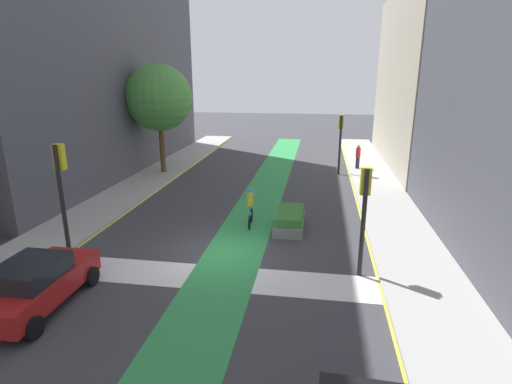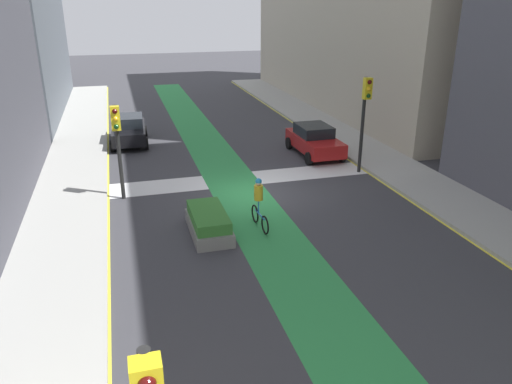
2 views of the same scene
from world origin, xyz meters
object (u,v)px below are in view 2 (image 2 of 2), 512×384
traffic_signal_near_right (117,135)px  median_planter (209,223)px  traffic_signal_near_left (365,108)px  cyclist_in_lane (259,202)px  car_red_left_near (314,140)px  car_black_right_near (129,130)px

traffic_signal_near_right → median_planter: (-2.81, 4.07, -2.35)m
traffic_signal_near_left → cyclist_in_lane: traffic_signal_near_left is taller
car_red_left_near → traffic_signal_near_left: bearing=107.2°
car_black_right_near → car_red_left_near: bearing=152.2°
traffic_signal_near_right → median_planter: size_ratio=1.40×
car_red_left_near → cyclist_in_lane: 9.43m
traffic_signal_near_right → traffic_signal_near_left: traffic_signal_near_left is taller
traffic_signal_near_left → car_black_right_near: bearing=-38.5°
traffic_signal_near_left → car_red_left_near: bearing=-72.8°
traffic_signal_near_right → median_planter: bearing=124.6°
traffic_signal_near_right → car_red_left_near: size_ratio=0.93×
traffic_signal_near_right → cyclist_in_lane: 6.43m
traffic_signal_near_right → car_red_left_near: bearing=-159.3°
traffic_signal_near_right → traffic_signal_near_left: 10.99m
car_red_left_near → car_black_right_near: same height
traffic_signal_near_left → median_planter: (8.16, 4.52, -2.73)m
car_black_right_near → cyclist_in_lane: 13.37m
car_black_right_near → median_planter: (-2.21, 12.75, -0.40)m
cyclist_in_lane → median_planter: bearing=0.6°
traffic_signal_near_right → car_black_right_near: size_ratio=0.91×
car_red_left_near → car_black_right_near: size_ratio=0.98×
median_planter → traffic_signal_near_right: bearing=-55.4°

